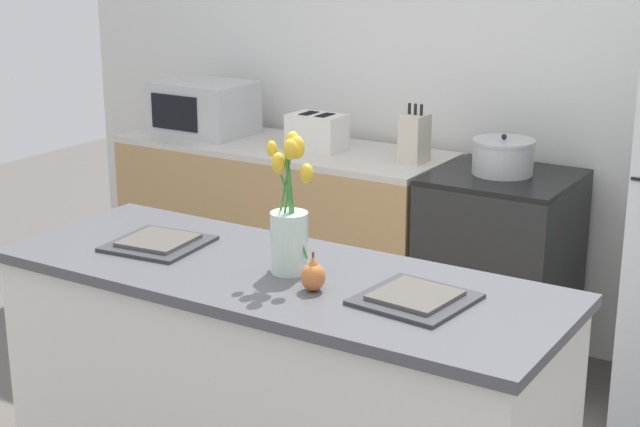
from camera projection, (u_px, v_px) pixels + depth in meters
The scene contains 12 objects.
back_wall at pixel (522, 62), 4.49m from camera, with size 5.20×0.08×2.70m.
kitchen_island at pixel (278, 411), 3.11m from camera, with size 1.80×0.66×0.95m.
back_counter at pixel (283, 233), 4.95m from camera, with size 1.68×0.60×0.92m.
stove_range at pixel (499, 275), 4.37m from camera, with size 0.60×0.61×0.92m.
flower_vase at pixel (290, 224), 2.93m from camera, with size 0.17×0.12×0.43m.
pear_figurine at pixel (313, 275), 2.81m from camera, with size 0.07×0.07×0.12m.
plate_setting_left at pixel (158, 243), 3.21m from camera, with size 0.32×0.32×0.02m.
plate_setting_right at pixel (415, 298), 2.73m from camera, with size 0.32×0.32×0.02m.
toaster at pixel (317, 132), 4.69m from camera, with size 0.28×0.18×0.17m.
cooking_pot at pixel (503, 157), 4.23m from camera, with size 0.27×0.27×0.18m.
microwave at pixel (204, 108), 5.03m from camera, with size 0.48×0.37×0.27m.
knife_block at pixel (415, 139), 4.42m from camera, with size 0.10×0.14×0.27m.
Camera 1 is at (1.60, -2.31, 1.96)m, focal length 55.00 mm.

